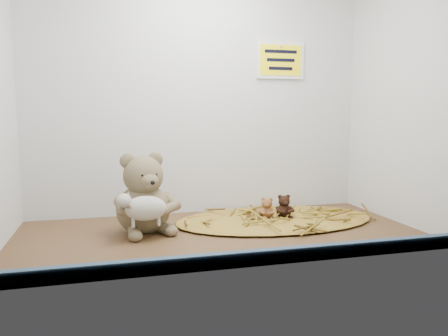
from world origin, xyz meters
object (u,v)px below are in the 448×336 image
object	(u,v)px
mini_teddy_tan	(267,207)
mini_teddy_brown	(284,205)
main_teddy	(143,193)
toy_lamb	(146,208)

from	to	relation	value
mini_teddy_tan	mini_teddy_brown	xyz separation A→B (cm)	(5.95, -0.21, 0.38)
main_teddy	toy_lamb	world-z (taller)	main_teddy
toy_lamb	mini_teddy_tan	distance (cm)	42.37
mini_teddy_tan	toy_lamb	bearing A→B (deg)	-139.45
main_teddy	mini_teddy_brown	distance (cm)	47.09
main_teddy	mini_teddy_brown	world-z (taller)	main_teddy
main_teddy	mini_teddy_brown	size ratio (longest dim) A/B	3.10
toy_lamb	mini_teddy_tan	bearing A→B (deg)	15.71
mini_teddy_tan	mini_teddy_brown	world-z (taller)	mini_teddy_brown
main_teddy	mini_teddy_tan	world-z (taller)	main_teddy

